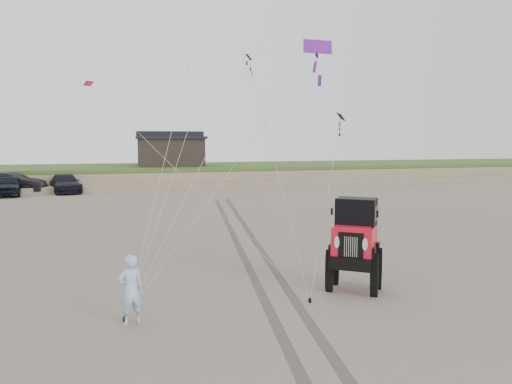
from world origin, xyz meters
TOP-DOWN VIEW (x-y plane):
  - ground at (0.00, 0.00)m, footprint 160.00×160.00m
  - dune_ridge at (0.00, 37.50)m, footprint 160.00×14.25m
  - cabin at (2.00, 37.00)m, footprint 6.40×5.40m
  - truck_a at (-11.09, 29.56)m, footprint 2.19×4.76m
  - truck_b at (-11.17, 30.98)m, footprint 5.34×2.68m
  - truck_c at (-7.12, 30.69)m, footprint 3.14×5.41m
  - jeep at (3.17, 0.37)m, footprint 5.33×5.94m
  - man at (-2.95, -0.58)m, footprint 0.69×0.55m
  - kite_flock at (3.50, 7.58)m, footprint 10.34×9.16m
  - stake_main at (-3.10, -0.34)m, footprint 0.08×0.08m
  - stake_aux at (1.60, -0.25)m, footprint 0.08×0.08m
  - tire_tracks at (2.00, 8.00)m, footprint 5.22×29.74m

SIDE VIEW (x-z plane):
  - ground at x=0.00m, z-range 0.00..0.00m
  - tire_tracks at x=2.00m, z-range 0.00..0.01m
  - stake_main at x=-3.10m, z-range 0.00..0.12m
  - stake_aux at x=1.60m, z-range 0.00..0.12m
  - truck_c at x=-7.12m, z-range 0.00..1.47m
  - truck_a at x=-11.09m, z-range 0.00..1.58m
  - man at x=-2.95m, z-range 0.00..1.63m
  - dune_ridge at x=0.00m, z-range -0.04..1.68m
  - truck_b at x=-11.17m, z-range 0.00..1.68m
  - jeep at x=3.17m, z-range 0.00..2.09m
  - cabin at x=2.00m, z-range 1.56..4.91m
  - kite_flock at x=3.50m, z-range 4.22..14.48m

